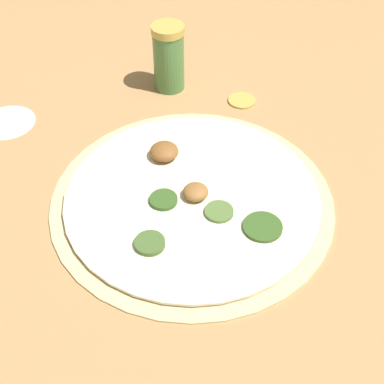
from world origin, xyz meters
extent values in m
plane|color=tan|center=(0.00, 0.00, 0.00)|extent=(3.00, 3.00, 0.00)
cylinder|color=beige|center=(0.00, 0.00, 0.00)|extent=(0.37, 0.37, 0.01)
cylinder|color=#EFE5C1|center=(0.00, 0.00, 0.01)|extent=(0.33, 0.33, 0.00)
cylinder|color=#567538|center=(0.02, 0.04, 0.01)|extent=(0.04, 0.04, 0.00)
cylinder|color=#47662D|center=(0.10, -0.01, 0.01)|extent=(0.04, 0.04, 0.01)
cylinder|color=#385B23|center=(0.02, 0.10, 0.01)|extent=(0.05, 0.05, 0.00)
ellipsoid|color=brown|center=(-0.05, -0.06, 0.02)|extent=(0.04, 0.04, 0.02)
cylinder|color=#385B23|center=(0.02, -0.03, 0.01)|extent=(0.04, 0.04, 0.01)
ellipsoid|color=#996633|center=(0.00, 0.01, 0.02)|extent=(0.03, 0.03, 0.02)
cylinder|color=#4C7F42|center=(-0.23, -0.13, 0.05)|extent=(0.05, 0.05, 0.10)
cylinder|color=gold|center=(-0.23, -0.13, 0.10)|extent=(0.05, 0.05, 0.01)
cylinder|color=gold|center=(-0.23, -0.01, 0.00)|extent=(0.04, 0.04, 0.01)
cylinder|color=white|center=(-0.04, -0.32, 0.00)|extent=(0.09, 0.09, 0.00)
camera|label=1|loc=(0.45, 0.19, 0.51)|focal=50.00mm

